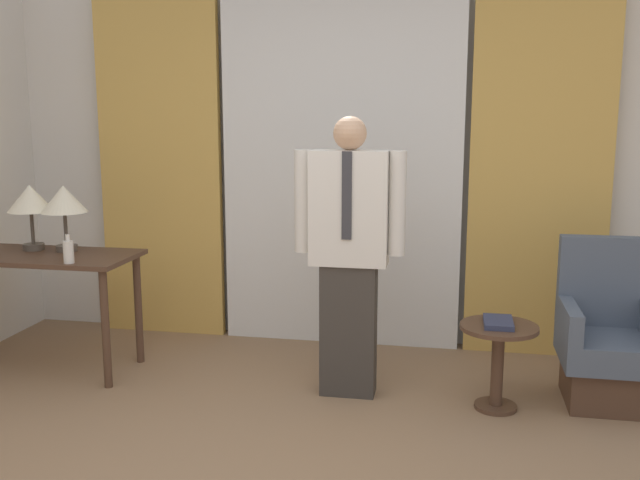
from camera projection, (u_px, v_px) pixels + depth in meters
wall_back at (344, 157)px, 5.16m from camera, size 10.00×0.06×2.70m
curtain_sheer_center at (341, 167)px, 5.05m from camera, size 1.71×0.06×2.58m
curtain_drape_left at (160, 164)px, 5.30m from camera, size 0.93×0.06×2.58m
curtain_drape_right at (540, 170)px, 4.80m from camera, size 0.93×0.06×2.58m
desk at (41, 271)px, 4.61m from camera, size 1.22×0.58×0.77m
table_lamp_left at (30, 201)px, 4.67m from camera, size 0.30×0.30×0.43m
table_lamp_right at (64, 201)px, 4.62m from camera, size 0.30×0.30×0.43m
bottle_near_edge at (68, 251)px, 4.30m from camera, size 0.06×0.06×0.18m
person at (349, 248)px, 4.15m from camera, size 0.65×0.21×1.65m
armchair at (607, 345)px, 4.14m from camera, size 0.54×0.56×0.95m
side_table at (498, 352)px, 4.03m from camera, size 0.44×0.44×0.50m
book at (498, 322)px, 4.00m from camera, size 0.16×0.25×0.03m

